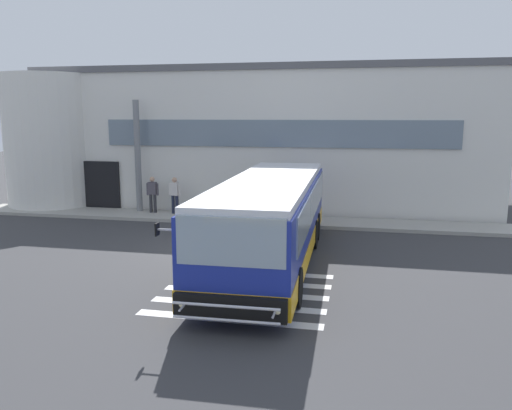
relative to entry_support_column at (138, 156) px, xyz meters
The scene contains 9 objects.
ground_plane 8.05m from the entry_support_column, 45.50° to the right, with size 80.00×90.00×0.02m, color #353538.
bay_paint_stripes 12.37m from the entry_support_column, 52.72° to the right, with size 4.40×3.96×0.01m.
terminal_building 7.79m from the entry_support_column, 53.45° to the left, with size 23.75×13.80×6.89m.
boarding_curb 5.96m from the entry_support_column, ahead, with size 25.95×2.00×0.15m, color #9E9B93.
entry_support_column is the anchor object (origin of this frame).
bus_main_foreground 10.23m from the entry_support_column, 42.45° to the right, with size 3.02×11.23×2.70m.
passenger_near_column 1.82m from the entry_support_column, 18.45° to the right, with size 0.59×0.38×1.68m.
passenger_by_doorway 2.53m from the entry_support_column, ahead, with size 0.58×0.29×1.68m.
safety_bollard_yellow 7.66m from the entry_support_column, 14.25° to the right, with size 0.18×0.18×0.90m, color yellow.
Camera 1 is at (4.88, -16.70, 4.64)m, focal length 35.80 mm.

